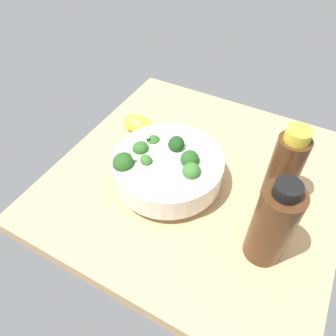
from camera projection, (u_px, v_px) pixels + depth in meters
ground_plane at (197, 181)px, 68.13cm from camera, size 58.31×58.31×3.67cm
bowl_of_broccoli at (167, 167)px, 62.47cm from camera, size 21.99×21.99×9.78cm
lemon_wedge at (137, 124)px, 75.66cm from camera, size 5.36×7.47×4.01cm
bottle_tall at (285, 167)px, 57.40cm from camera, size 5.83×5.83×16.86cm
bottle_short at (273, 224)px, 48.64cm from camera, size 6.53×6.53×17.72cm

